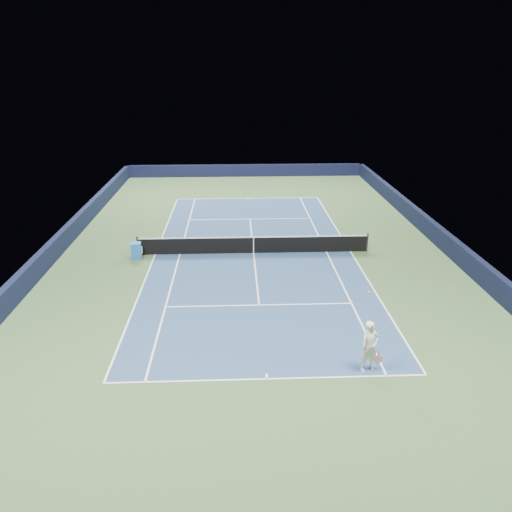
{
  "coord_description": "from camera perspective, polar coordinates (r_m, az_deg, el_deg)",
  "views": [
    {
      "loc": [
        -0.98,
        -26.06,
        10.09
      ],
      "look_at": [
        0.01,
        -3.0,
        1.0
      ],
      "focal_mm": 35.0,
      "sensor_mm": 36.0,
      "label": 1
    }
  ],
  "objects": [
    {
      "name": "court_surface",
      "position": [
        27.96,
        -0.28,
        0.35
      ],
      "size": [
        10.97,
        23.77,
        0.01
      ],
      "primitive_type": "cube",
      "color": "navy",
      "rests_on": "ground"
    },
    {
      "name": "service_line_near",
      "position": [
        22.11,
        0.36,
        -5.62
      ],
      "size": [
        8.23,
        0.08,
        0.0
      ],
      "primitive_type": "cube",
      "color": "white",
      "rests_on": "ground"
    },
    {
      "name": "baseline_far",
      "position": [
        39.27,
        -0.95,
        6.62
      ],
      "size": [
        10.97,
        0.08,
        0.0
      ],
      "primitive_type": "cube",
      "color": "white",
      "rests_on": "ground"
    },
    {
      "name": "sponsor_cube",
      "position": [
        27.82,
        -13.52,
        0.59
      ],
      "size": [
        0.62,
        0.58,
        0.89
      ],
      "color": "#1E62B5",
      "rests_on": "ground"
    },
    {
      "name": "wall_left",
      "position": [
        29.44,
        -21.84,
        0.99
      ],
      "size": [
        0.35,
        40.0,
        1.1
      ],
      "primitive_type": "cube",
      "color": "#111633",
      "rests_on": "ground"
    },
    {
      "name": "sideline_singles_right",
      "position": [
        28.4,
        8.05,
        0.49
      ],
      "size": [
        0.08,
        23.77,
        0.0
      ],
      "primitive_type": "cube",
      "color": "white",
      "rests_on": "ground"
    },
    {
      "name": "tennis_player",
      "position": [
        17.79,
        12.85,
        -10.06
      ],
      "size": [
        0.89,
        1.36,
        2.55
      ],
      "color": "white",
      "rests_on": "ground"
    },
    {
      "name": "sideline_doubles_right",
      "position": [
        28.68,
        10.74,
        0.52
      ],
      "size": [
        0.08,
        23.77,
        0.0
      ],
      "primitive_type": "cube",
      "color": "white",
      "rests_on": "ground"
    },
    {
      "name": "center_mark_far",
      "position": [
        39.13,
        -0.94,
        6.56
      ],
      "size": [
        0.08,
        0.3,
        0.0
      ],
      "primitive_type": "cube",
      "color": "white",
      "rests_on": "ground"
    },
    {
      "name": "ground",
      "position": [
        27.96,
        -0.28,
        0.34
      ],
      "size": [
        40.0,
        40.0,
        0.0
      ],
      "primitive_type": "plane",
      "color": "#35502C",
      "rests_on": "ground"
    },
    {
      "name": "sideline_singles_left",
      "position": [
        28.11,
        -8.69,
        0.23
      ],
      "size": [
        0.08,
        23.77,
        0.0
      ],
      "primitive_type": "cube",
      "color": "white",
      "rests_on": "ground"
    },
    {
      "name": "wall_far",
      "position": [
        46.87,
        -1.23,
        9.75
      ],
      "size": [
        22.0,
        0.35,
        1.1
      ],
      "primitive_type": "cube",
      "color": "black",
      "rests_on": "ground"
    },
    {
      "name": "center_mark_near",
      "position": [
        17.54,
        1.23,
        -13.58
      ],
      "size": [
        0.08,
        0.3,
        0.0
      ],
      "primitive_type": "cube",
      "color": "white",
      "rests_on": "ground"
    },
    {
      "name": "tennis_net",
      "position": [
        27.78,
        -0.28,
        1.31
      ],
      "size": [
        12.9,
        0.1,
        1.07
      ],
      "color": "black",
      "rests_on": "ground"
    },
    {
      "name": "baseline_near",
      "position": [
        17.42,
        1.27,
        -13.87
      ],
      "size": [
        10.97,
        0.08,
        0.0
      ],
      "primitive_type": "cube",
      "color": "white",
      "rests_on": "ground"
    },
    {
      "name": "wall_right",
      "position": [
        30.16,
        20.75,
        1.61
      ],
      "size": [
        0.35,
        40.0,
        1.1
      ],
      "primitive_type": "cube",
      "color": "black",
      "rests_on": "ground"
    },
    {
      "name": "center_service_line",
      "position": [
        27.96,
        -0.28,
        0.36
      ],
      "size": [
        0.08,
        12.8,
        0.0
      ],
      "primitive_type": "cube",
      "color": "white",
      "rests_on": "ground"
    },
    {
      "name": "sideline_doubles_left",
      "position": [
        28.3,
        -11.45,
        0.18
      ],
      "size": [
        0.08,
        23.77,
        0.0
      ],
      "primitive_type": "cube",
      "color": "white",
      "rests_on": "ground"
    },
    {
      "name": "service_line_far",
      "position": [
        34.0,
        -0.7,
        4.25
      ],
      "size": [
        8.23,
        0.08,
        0.0
      ],
      "primitive_type": "cube",
      "color": "white",
      "rests_on": "ground"
    }
  ]
}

